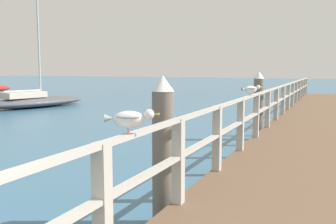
% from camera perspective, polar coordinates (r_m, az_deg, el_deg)
% --- Properties ---
extents(pier_deck, '(2.67, 24.86, 0.49)m').
position_cam_1_polar(pier_deck, '(12.59, 22.10, -2.12)').
color(pier_deck, brown).
rests_on(pier_deck, ground_plane).
extents(pier_railing, '(0.12, 23.38, 1.00)m').
position_cam_1_polar(pier_railing, '(12.60, 16.55, 2.05)').
color(pier_railing, '#B2ADA3').
rests_on(pier_railing, pier_deck).
extents(dock_piling_near, '(0.29, 0.29, 1.96)m').
position_cam_1_polar(dock_piling_near, '(4.89, -0.77, -5.93)').
color(dock_piling_near, '#6B6056').
rests_on(dock_piling_near, ground_plane).
extents(dock_piling_far, '(0.29, 0.29, 1.96)m').
position_cam_1_polar(dock_piling_far, '(11.09, 13.50, 0.95)').
color(dock_piling_far, '#6B6056').
rests_on(dock_piling_far, ground_plane).
extents(seagull_foreground, '(0.45, 0.25, 0.21)m').
position_cam_1_polar(seagull_foreground, '(3.27, -5.79, -0.96)').
color(seagull_foreground, white).
rests_on(seagull_foreground, pier_railing).
extents(seagull_background, '(0.38, 0.36, 0.21)m').
position_cam_1_polar(seagull_background, '(8.09, 12.48, 3.43)').
color(seagull_background, white).
rests_on(seagull_background, pier_railing).
extents(boat_1, '(3.42, 6.16, 5.98)m').
position_cam_1_polar(boat_1, '(21.21, -19.51, 1.61)').
color(boat_1, '#4C4C51').
rests_on(boat_1, ground_plane).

